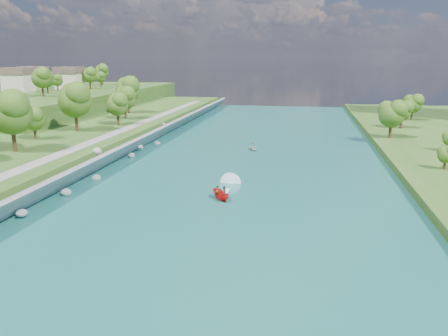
# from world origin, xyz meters

# --- Properties ---
(ground) EXTENTS (260.00, 260.00, 0.00)m
(ground) POSITION_xyz_m (0.00, 0.00, 0.00)
(ground) COLOR #2D5119
(ground) RESTS_ON ground
(river_water) EXTENTS (55.00, 240.00, 0.10)m
(river_water) POSITION_xyz_m (0.00, 20.00, 0.05)
(river_water) COLOR #175659
(river_water) RESTS_ON ground
(ridge_west) EXTENTS (60.00, 120.00, 9.00)m
(ridge_west) POSITION_xyz_m (-82.50, 95.00, 4.50)
(ridge_west) COLOR #2D5119
(ridge_west) RESTS_ON ground
(riprap_bank) EXTENTS (4.93, 236.00, 4.42)m
(riprap_bank) POSITION_xyz_m (-25.83, 18.88, 1.78)
(riprap_bank) COLOR slate
(riprap_bank) RESTS_ON ground
(riverside_path) EXTENTS (3.00, 200.00, 0.10)m
(riverside_path) POSITION_xyz_m (-32.50, 20.00, 3.55)
(riverside_path) COLOR gray
(riverside_path) RESTS_ON berm_west
(ridge_houses) EXTENTS (29.50, 29.50, 8.40)m
(ridge_houses) POSITION_xyz_m (-88.67, 100.00, 13.31)
(ridge_houses) COLOR beige
(ridge_houses) RESTS_ON ridge_west
(trees_west) EXTENTS (15.61, 150.32, 13.73)m
(trees_west) POSITION_xyz_m (-42.83, 17.77, 9.51)
(trees_west) COLOR #2E5416
(trees_west) RESTS_ON berm_west
(trees_ridge) EXTENTS (16.07, 67.47, 10.76)m
(trees_ridge) POSITION_xyz_m (-73.63, 99.79, 13.84)
(trees_ridge) COLOR #2E5416
(trees_ridge) RESTS_ON ridge_west
(motorboat) EXTENTS (3.62, 18.82, 2.20)m
(motorboat) POSITION_xyz_m (-0.85, 8.28, 0.76)
(motorboat) COLOR red
(motorboat) RESTS_ON river_water
(raft) EXTENTS (3.59, 3.95, 1.70)m
(raft) POSITION_xyz_m (-0.42, 43.08, 0.49)
(raft) COLOR #9C9FA5
(raft) RESTS_ON river_water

